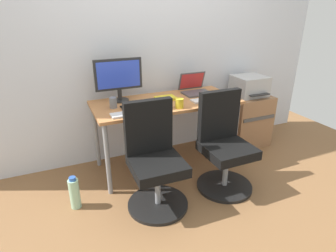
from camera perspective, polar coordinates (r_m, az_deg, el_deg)
ground_plane at (r=3.23m, az=-0.36°, el=-7.68°), size 5.28×5.28×0.00m
back_wall at (r=3.18m, az=-3.48°, el=16.72°), size 4.40×0.04×2.60m
desk at (r=2.94m, az=-0.39°, el=3.75°), size 1.50×0.67×0.75m
office_chair_left at (r=2.44m, az=-2.77°, el=-7.15°), size 0.54×0.54×0.94m
office_chair_right at (r=2.74m, az=11.25°, el=-4.04°), size 0.54×0.54×0.94m
side_cabinet at (r=3.75m, az=15.44°, el=1.38°), size 0.50×0.49×0.64m
printer at (r=3.61m, az=16.18°, el=7.83°), size 0.38×0.40×0.24m
water_bottle_on_floor at (r=2.65m, az=-18.44°, el=-12.79°), size 0.09×0.09×0.31m
desktop_monitor at (r=2.89m, az=-10.00°, el=9.77°), size 0.48×0.18×0.43m
open_laptop at (r=3.20m, az=5.50°, el=7.68°), size 0.31×0.29×0.22m
keyboard_by_monitor at (r=2.56m, az=-7.79°, el=2.51°), size 0.34×0.12×0.02m
keyboard_by_laptop at (r=2.95m, az=7.96°, el=5.31°), size 0.34×0.12×0.02m
mouse_by_monitor at (r=2.62m, az=-1.39°, el=3.37°), size 0.06×0.10×0.03m
mouse_by_laptop at (r=2.76m, az=-4.77°, el=4.34°), size 0.06×0.10×0.03m
coffee_mug at (r=2.70m, az=2.33°, el=4.64°), size 0.08×0.08×0.09m
pen_cup at (r=2.74m, az=-11.05°, el=4.63°), size 0.07×0.07×0.10m
phone_near_laptop at (r=2.72m, az=-8.70°, el=3.62°), size 0.07×0.14×0.01m
notebook at (r=2.96m, az=-0.47°, el=5.66°), size 0.21×0.15×0.03m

